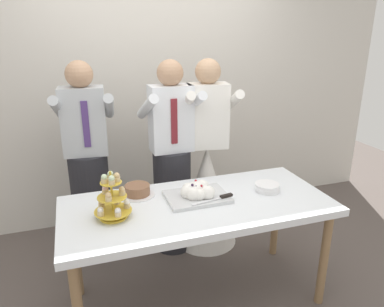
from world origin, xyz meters
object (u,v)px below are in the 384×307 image
Objects in this scene: cupcake_stand at (112,200)px; person_groom at (172,169)px; person_bride at (206,183)px; person_guest at (89,174)px; dessert_table at (198,213)px; plate_stack at (267,187)px; main_cake_tray at (197,193)px; round_cake at (137,191)px.

person_groom reaches higher than cupcake_stand.
cupcake_stand is 0.18× the size of person_bride.
dessert_table is at bearing -51.96° from person_guest.
dessert_table is at bearing -177.57° from plate_stack.
main_cake_tray is 0.52m from plate_stack.
dessert_table is 0.45m from round_cake.
cupcake_stand is 0.18× the size of person_guest.
cupcake_stand reaches higher than dessert_table.
person_groom is at bearing 88.67° from dessert_table.
person_bride is (0.33, 0.71, -0.12)m from dessert_table.
person_groom and person_bride have the same top height.
dessert_table is 10.07× the size of plate_stack.
cupcake_stand is at bearing -128.30° from person_groom.
cupcake_stand is at bearing -171.73° from main_cake_tray.
plate_stack is 0.92m from round_cake.
person_guest is (-0.67, 0.13, 0.00)m from person_groom.
dessert_table is at bearing -103.75° from main_cake_tray.
plate_stack is (0.52, -0.04, -0.02)m from main_cake_tray.
person_guest is at bearing 145.54° from plate_stack.
round_cake is at bearing -146.07° from person_bride.
round_cake is at bearing -63.70° from person_guest.
dessert_table is 1.07m from person_guest.
round_cake reaches higher than dessert_table.
person_guest is (-0.67, 0.78, -0.07)m from main_cake_tray.
main_cake_tray is 0.76m from person_bride.
main_cake_tray is 0.42m from round_cake.
cupcake_stand reaches higher than round_cake.
dessert_table is at bearing 1.93° from cupcake_stand.
main_cake_tray is 0.26× the size of person_bride.
person_groom reaches higher than dessert_table.
person_bride is (0.89, 0.73, -0.31)m from cupcake_stand.
person_groom is (-0.52, 0.69, -0.06)m from plate_stack.
person_groom is (0.02, 0.71, 0.05)m from dessert_table.
person_guest reaches higher than cupcake_stand.
cupcake_stand is 0.94m from person_groom.
dessert_table is 4.14× the size of main_cake_tray.
plate_stack is 0.11× the size of person_guest.
person_groom is 0.36m from person_bride.
person_groom is at bearing 51.05° from round_cake.
person_guest is at bearing 130.97° from main_cake_tray.
person_bride is at bearing -0.27° from person_groom.
person_guest is at bearing 116.30° from round_cake.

